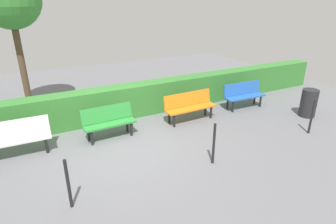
{
  "coord_description": "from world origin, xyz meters",
  "views": [
    {
      "loc": [
        1.95,
        6.19,
        3.57
      ],
      "look_at": [
        -1.45,
        -0.31,
        0.55
      ],
      "focal_mm": 30.03,
      "sensor_mm": 36.0,
      "label": 1
    }
  ],
  "objects": [
    {
      "name": "bench_green",
      "position": [
        0.17,
        -0.66,
        0.48
      ],
      "size": [
        1.41,
        0.51,
        0.86
      ],
      "rotation": [
        0.0,
        0.0,
        0.03
      ],
      "color": "#2D8C38",
      "rests_on": "ground_plane"
    },
    {
      "name": "railing_post_far",
      "position": [
        1.61,
        1.73,
        0.5
      ],
      "size": [
        0.06,
        0.06,
        1.0
      ],
      "primitive_type": "cylinder",
      "color": "black",
      "rests_on": "ground_plane"
    },
    {
      "name": "railing_post_mid",
      "position": [
        -1.55,
        1.73,
        0.5
      ],
      "size": [
        0.06,
        0.06,
        1.0
      ],
      "primitive_type": "cylinder",
      "color": "black",
      "rests_on": "ground_plane"
    },
    {
      "name": "hedge_row",
      "position": [
        -1.09,
        -1.81,
        0.51
      ],
      "size": [
        15.29,
        0.59,
        1.02
      ],
      "primitive_type": "cube",
      "color": "#387F33",
      "rests_on": "ground_plane"
    },
    {
      "name": "railing_post_near",
      "position": [
        -4.86,
        1.73,
        0.5
      ],
      "size": [
        0.06,
        0.06,
        1.0
      ],
      "primitive_type": "cylinder",
      "color": "black",
      "rests_on": "ground_plane"
    },
    {
      "name": "bench_white",
      "position": [
        2.44,
        -0.78,
        0.48
      ],
      "size": [
        1.62,
        0.5,
        0.86
      ],
      "rotation": [
        0.0,
        0.0,
        -0.03
      ],
      "color": "white",
      "rests_on": "ground_plane"
    },
    {
      "name": "trash_bin",
      "position": [
        -5.88,
        0.86,
        0.44
      ],
      "size": [
        0.49,
        0.49,
        0.88
      ],
      "primitive_type": "cylinder",
      "color": "#262628",
      "rests_on": "ground_plane"
    },
    {
      "name": "bench_orange",
      "position": [
        -2.36,
        -0.63,
        0.48
      ],
      "size": [
        1.66,
        0.51,
        0.86
      ],
      "rotation": [
        0.0,
        0.0,
        0.03
      ],
      "color": "orange",
      "rests_on": "ground_plane"
    },
    {
      "name": "ground_plane",
      "position": [
        0.0,
        0.0,
        0.0
      ],
      "size": [
        19.29,
        19.29,
        0.0
      ],
      "primitive_type": "plane",
      "color": "slate"
    },
    {
      "name": "bench_blue",
      "position": [
        -4.57,
        -0.69,
        0.48
      ],
      "size": [
        1.49,
        0.51,
        0.86
      ],
      "rotation": [
        0.0,
        0.0,
        -0.04
      ],
      "color": "blue",
      "rests_on": "ground_plane"
    }
  ]
}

